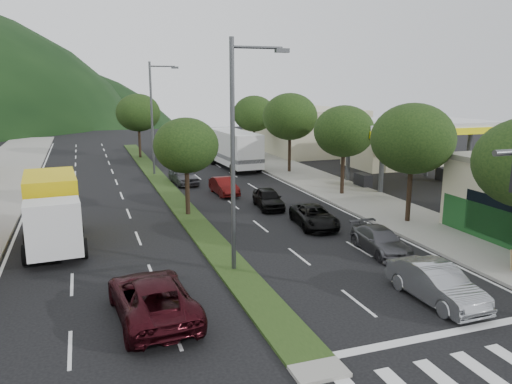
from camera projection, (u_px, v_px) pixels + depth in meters
name	position (u px, v px, depth m)	size (l,w,h in m)	color
ground	(312.00, 364.00, 14.81)	(160.00, 160.00, 0.00)	black
sidewalk_right	(318.00, 182.00, 41.88)	(5.00, 90.00, 0.15)	gray
median	(163.00, 185.00, 40.62)	(1.60, 56.00, 0.12)	#1C3212
gas_canopy	(409.00, 128.00, 40.23)	(12.20, 8.20, 5.25)	silver
bldg_right_far	(301.00, 129.00, 61.11)	(10.00, 16.00, 5.20)	beige
tree_r_b	(413.00, 139.00, 28.66)	(4.80, 4.80, 6.94)	black
tree_r_c	(344.00, 131.00, 36.10)	(4.40, 4.40, 6.48)	black
tree_r_d	(290.00, 117.00, 45.23)	(5.00, 5.00, 7.17)	black
tree_r_e	(254.00, 114.00, 54.52)	(4.60, 4.60, 6.71)	black
tree_med_near	(186.00, 146.00, 30.46)	(4.00, 4.00, 6.02)	black
tree_med_far	(138.00, 113.00, 54.31)	(4.80, 4.80, 6.94)	black
streetlight_near	(237.00, 146.00, 21.06)	(2.60, 0.25, 10.00)	#47494C
streetlight_mid	(154.00, 113.00, 44.11)	(2.60, 0.25, 10.00)	#47494C
sedan_silver	(436.00, 283.00, 18.93)	(1.55, 4.43, 1.46)	gray
suv_maroon	(152.00, 297.00, 17.59)	(2.55, 5.54, 1.54)	black
car_queue_a	(268.00, 198.00, 33.18)	(1.56, 3.87, 1.32)	black
car_queue_b	(380.00, 241.00, 24.48)	(1.69, 4.15, 1.21)	#49484D
car_queue_c	(224.00, 186.00, 37.26)	(1.33, 3.83, 1.26)	#500E0D
car_queue_d	(314.00, 216.00, 28.89)	(2.01, 4.37, 1.21)	black
car_queue_e	(183.00, 175.00, 41.17)	(1.75, 4.36, 1.48)	#494A4E
box_truck	(52.00, 213.00, 25.40)	(3.16, 7.33, 3.54)	silver
motorhome	(233.00, 148.00, 48.83)	(3.40, 9.51, 3.60)	white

